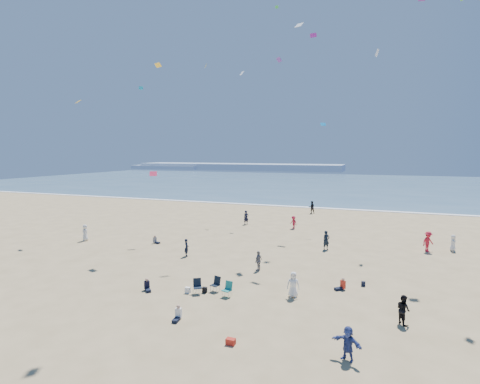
% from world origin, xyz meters
% --- Properties ---
extents(ground, '(220.00, 220.00, 0.00)m').
position_xyz_m(ground, '(0.00, 0.00, 0.00)').
color(ground, tan).
rests_on(ground, ground).
extents(ocean, '(220.00, 100.00, 0.06)m').
position_xyz_m(ocean, '(0.00, 95.00, 0.03)').
color(ocean, '#476B84').
rests_on(ocean, ground).
extents(surf_line, '(220.00, 1.20, 0.08)m').
position_xyz_m(surf_line, '(0.00, 45.00, 0.04)').
color(surf_line, white).
rests_on(surf_line, ground).
extents(headland_far, '(110.00, 20.00, 3.20)m').
position_xyz_m(headland_far, '(-60.00, 170.00, 1.60)').
color(headland_far, '#7A8EA8').
rests_on(headland_far, ground).
extents(headland_near, '(40.00, 14.00, 2.00)m').
position_xyz_m(headland_near, '(-100.00, 165.00, 1.00)').
color(headland_near, '#7A8EA8').
rests_on(headland_near, ground).
extents(standing_flyers, '(36.47, 41.11, 1.93)m').
position_xyz_m(standing_flyers, '(5.78, 17.59, 0.87)').
color(standing_flyers, white).
rests_on(standing_flyers, ground).
extents(seated_group, '(20.35, 23.75, 0.84)m').
position_xyz_m(seated_group, '(0.43, 3.44, 0.42)').
color(seated_group, white).
rests_on(seated_group, ground).
extents(chair_cluster, '(2.78, 1.59, 1.00)m').
position_xyz_m(chair_cluster, '(1.60, 3.99, 0.50)').
color(chair_cluster, black).
rests_on(chair_cluster, ground).
extents(white_tote, '(0.35, 0.20, 0.40)m').
position_xyz_m(white_tote, '(-0.06, 3.57, 0.20)').
color(white_tote, white).
rests_on(white_tote, ground).
extents(black_backpack, '(0.30, 0.22, 0.38)m').
position_xyz_m(black_backpack, '(0.97, 4.02, 0.19)').
color(black_backpack, black).
rests_on(black_backpack, ground).
extents(cooler, '(0.45, 0.30, 0.30)m').
position_xyz_m(cooler, '(5.13, -1.62, 0.15)').
color(cooler, red).
rests_on(cooler, ground).
extents(navy_bag, '(0.28, 0.18, 0.34)m').
position_xyz_m(navy_bag, '(10.83, 9.04, 0.17)').
color(navy_bag, black).
rests_on(navy_bag, ground).
extents(kites_aloft, '(42.16, 42.06, 30.86)m').
position_xyz_m(kites_aloft, '(9.26, 12.83, 14.99)').
color(kites_aloft, '#7E2893').
rests_on(kites_aloft, ground).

